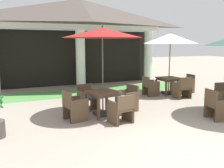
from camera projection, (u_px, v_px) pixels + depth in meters
name	position (u px, v px, depth m)	size (l,w,h in m)	color
ground_plane	(197.00, 149.00, 5.25)	(60.00, 60.00, 0.00)	#9E9384
background_pavilion	(79.00, 20.00, 12.25)	(9.15, 2.83, 4.33)	white
lawn_strip	(89.00, 91.00, 11.54)	(10.95, 1.87, 0.01)	#519347
patio_table_near_foreground	(103.00, 95.00, 7.66)	(0.98, 0.98, 0.75)	brown
patio_umbrella_near_foreground	(102.00, 34.00, 7.37)	(2.39, 2.39, 2.73)	#2D2D2D
patio_chair_near_foreground_east	(128.00, 98.00, 8.24)	(0.63, 0.70, 0.85)	brown
patio_chair_near_foreground_north	(88.00, 97.00, 8.50)	(0.68, 0.68, 0.81)	brown
patio_chair_near_foreground_south	(121.00, 109.00, 6.92)	(0.66, 0.62, 0.82)	brown
patio_chair_near_foreground_west	(74.00, 106.00, 7.17)	(0.66, 0.66, 0.90)	brown
patio_chair_mid_left_west	(217.00, 106.00, 7.26)	(0.67, 0.69, 0.89)	brown
patio_table_mid_right	(169.00, 80.00, 10.89)	(0.91, 0.91, 0.73)	brown
patio_umbrella_mid_right	(170.00, 39.00, 10.61)	(2.32, 2.32, 2.68)	#2D2D2D
patio_chair_mid_right_south	(182.00, 88.00, 10.06)	(0.62, 0.58, 0.88)	brown
patio_chair_mid_right_west	(150.00, 86.00, 10.58)	(0.57, 0.57, 0.82)	brown
patio_chair_mid_right_east	(186.00, 84.00, 11.27)	(0.61, 0.59, 0.82)	brown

